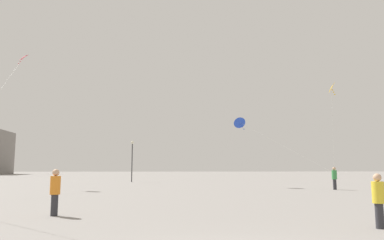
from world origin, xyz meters
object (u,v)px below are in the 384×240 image
(person_in_yellow, at_px, (378,198))
(kite_crimson_delta, at_px, (22,60))
(person_in_green, at_px, (334,177))
(lamppost_east, at_px, (132,154))
(kite_amber_delta, at_px, (331,89))
(person_in_orange, at_px, (55,190))
(kite_cobalt_diamond, at_px, (240,123))

(person_in_yellow, relative_size, kite_crimson_delta, 0.09)
(person_in_green, distance_m, lamppost_east, 24.40)
(person_in_green, distance_m, kite_amber_delta, 7.05)
(kite_crimson_delta, bearing_deg, person_in_green, -10.34)
(person_in_yellow, relative_size, person_in_green, 0.88)
(person_in_orange, relative_size, kite_cobalt_diamond, 0.24)
(kite_crimson_delta, distance_m, lamppost_east, 17.01)
(person_in_orange, xyz_separation_m, lamppost_east, (-0.33, 31.57, 2.41))
(person_in_yellow, xyz_separation_m, kite_amber_delta, (6.86, 17.72, 7.13))
(kite_crimson_delta, bearing_deg, person_in_orange, -64.52)
(person_in_orange, height_order, kite_amber_delta, kite_amber_delta)
(person_in_yellow, height_order, person_in_green, person_in_green)
(person_in_orange, xyz_separation_m, kite_cobalt_diamond, (10.85, 20.20, 5.01))
(person_in_green, distance_m, person_in_orange, 22.87)
(kite_crimson_delta, height_order, kite_cobalt_diamond, kite_crimson_delta)
(person_in_orange, relative_size, kite_amber_delta, 0.24)
(person_in_green, xyz_separation_m, person_in_orange, (-17.35, -14.91, -0.05))
(kite_cobalt_diamond, bearing_deg, lamppost_east, 134.51)
(person_in_green, relative_size, kite_amber_delta, 0.25)
(person_in_yellow, xyz_separation_m, kite_crimson_delta, (-19.72, 23.25, 10.72))
(kite_crimson_delta, bearing_deg, kite_cobalt_diamond, 1.16)
(kite_amber_delta, bearing_deg, kite_cobalt_diamond, 136.70)
(person_in_green, bearing_deg, person_in_yellow, 49.34)
(person_in_orange, distance_m, kite_crimson_delta, 24.38)
(person_in_yellow, height_order, lamppost_east, lamppost_east)
(kite_amber_delta, bearing_deg, person_in_orange, -140.25)
(person_in_orange, height_order, kite_crimson_delta, kite_crimson_delta)
(person_in_green, xyz_separation_m, kite_amber_delta, (-0.20, -0.65, 7.02))
(kite_crimson_delta, xyz_separation_m, kite_amber_delta, (26.58, -5.53, -3.58))
(person_in_orange, bearing_deg, lamppost_east, -9.96)
(person_in_yellow, height_order, kite_crimson_delta, kite_crimson_delta)
(person_in_green, height_order, kite_cobalt_diamond, kite_cobalt_diamond)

